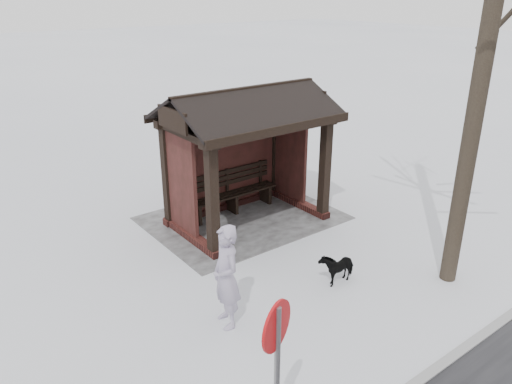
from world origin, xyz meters
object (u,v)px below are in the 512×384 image
Objects in this scene: dog at (337,266)px; road_sign at (276,352)px; bus_shelter at (243,128)px; pedestrian at (226,277)px.

road_sign is at bearing -57.39° from dog.
pedestrian is (2.50, 3.00, -1.31)m from bus_shelter.
road_sign reaches higher than pedestrian.
road_sign is at bearing -11.63° from pedestrian.
pedestrian is 0.79× the size of road_sign.
pedestrian is at bearing -95.86° from dog.
road_sign is at bearing 57.05° from bus_shelter.
dog is (0.20, 3.17, -1.87)m from bus_shelter.
dog is 0.33× the size of road_sign.
bus_shelter is at bearing -145.44° from road_sign.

